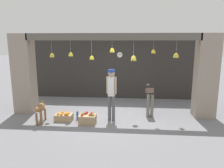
# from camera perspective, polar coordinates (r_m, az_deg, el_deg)

# --- Properties ---
(ground_plane) EXTENTS (60.00, 60.00, 0.00)m
(ground_plane) POSITION_cam_1_polar(r_m,az_deg,el_deg) (7.82, -0.24, -8.45)
(ground_plane) COLOR slate
(shop_back_wall) EXTENTS (7.78, 0.12, 2.89)m
(shop_back_wall) POSITION_cam_1_polar(r_m,az_deg,el_deg) (10.00, 1.07, 4.45)
(shop_back_wall) COLOR #2D2B28
(shop_back_wall) RESTS_ON ground_plane
(shop_pillar_left) EXTENTS (0.70, 0.60, 2.89)m
(shop_pillar_left) POSITION_cam_1_polar(r_m,az_deg,el_deg) (8.65, -22.00, 2.51)
(shop_pillar_left) COLOR gray
(shop_pillar_left) RESTS_ON ground_plane
(shop_pillar_right) EXTENTS (0.70, 0.60, 2.89)m
(shop_pillar_right) POSITION_cam_1_polar(r_m,az_deg,el_deg) (8.14, 23.33, 1.90)
(shop_pillar_right) COLOR gray
(shop_pillar_right) RESTS_ON ground_plane
(storefront_awning) EXTENTS (5.88, 0.28, 0.95)m
(storefront_awning) POSITION_cam_1_polar(r_m,az_deg,el_deg) (7.47, -0.13, 11.95)
(storefront_awning) COLOR #5B564C
(dog) EXTENTS (0.33, 0.91, 0.69)m
(dog) POSITION_cam_1_polar(r_m,az_deg,el_deg) (7.48, -18.25, -6.21)
(dog) COLOR olive
(dog) RESTS_ON ground_plane
(shopkeeper) EXTENTS (0.34, 0.30, 1.73)m
(shopkeeper) POSITION_cam_1_polar(r_m,az_deg,el_deg) (7.16, -0.14, -1.71)
(shopkeeper) COLOR #56565B
(shopkeeper) RESTS_ON ground_plane
(worker_stooping) EXTENTS (0.27, 0.81, 1.07)m
(worker_stooping) POSITION_cam_1_polar(r_m,az_deg,el_deg) (7.87, 9.76, -3.09)
(worker_stooping) COLOR #6B665B
(worker_stooping) RESTS_ON ground_plane
(fruit_crate_oranges) EXTENTS (0.57, 0.36, 0.30)m
(fruit_crate_oranges) POSITION_cam_1_polar(r_m,az_deg,el_deg) (7.57, -12.44, -8.40)
(fruit_crate_oranges) COLOR tan
(fruit_crate_oranges) RESTS_ON ground_plane
(fruit_crate_apples) EXTENTS (0.54, 0.39, 0.36)m
(fruit_crate_apples) POSITION_cam_1_polar(r_m,az_deg,el_deg) (7.19, -6.39, -9.02)
(fruit_crate_apples) COLOR tan
(fruit_crate_apples) RESTS_ON ground_plane
(water_bottle) EXTENTS (0.07, 0.07, 0.30)m
(water_bottle) POSITION_cam_1_polar(r_m,az_deg,el_deg) (7.56, -9.02, -8.19)
(water_bottle) COLOR #2D60AD
(water_bottle) RESTS_ON ground_plane
(wall_clock) EXTENTS (0.26, 0.03, 0.26)m
(wall_clock) POSITION_cam_1_polar(r_m,az_deg,el_deg) (9.86, 2.05, 7.62)
(wall_clock) COLOR black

